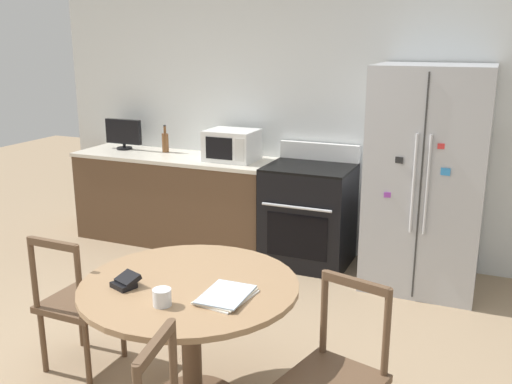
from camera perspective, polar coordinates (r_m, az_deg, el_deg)
name	(u,v)px	position (r m, az deg, el deg)	size (l,w,h in m)	color
back_wall	(299,117)	(5.49, 4.32, 7.51)	(5.20, 0.10, 2.60)	silver
kitchen_counter	(176,199)	(5.83, -8.04, -0.67)	(2.07, 0.64, 0.90)	brown
refrigerator	(427,179)	(4.85, 16.70, 1.27)	(0.90, 0.80, 1.83)	#B2B5BA
oven_range	(309,214)	(5.24, 5.28, -2.22)	(0.76, 0.68, 1.08)	black
microwave	(232,145)	(5.41, -2.42, 4.70)	(0.46, 0.39, 0.29)	white
countertop_tv	(124,133)	(6.12, -13.11, 5.76)	(0.41, 0.16, 0.31)	black
counter_bottle	(165,142)	(5.89, -9.06, 4.97)	(0.07, 0.07, 0.28)	brown
dining_table	(190,308)	(3.19, -6.59, -11.47)	(1.18, 1.18, 0.75)	#997551
dining_chair_left	(78,303)	(3.76, -17.40, -10.59)	(0.43, 0.43, 0.90)	brown
dining_chair_right	(336,379)	(2.91, 8.02, -18.07)	(0.51, 0.51, 0.90)	brown
candle_glass	(162,298)	(2.88, -9.37, -10.45)	(0.09, 0.09, 0.09)	silver
wallet	(126,282)	(3.13, -12.89, -8.75)	(0.16, 0.16, 0.07)	black
mail_stack	(226,296)	(2.94, -3.02, -10.32)	(0.26, 0.33, 0.02)	white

